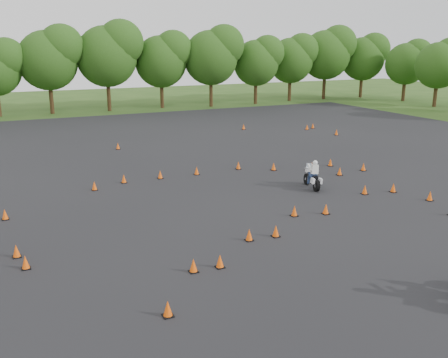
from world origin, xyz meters
TOP-DOWN VIEW (x-y plane):
  - ground at (0.00, 0.00)m, footprint 140.00×140.00m
  - asphalt_pad at (0.00, 6.00)m, footprint 62.00×62.00m
  - treeline at (1.61, 34.87)m, footprint 86.87×32.54m
  - traffic_cones at (0.47, 4.64)m, footprint 33.20×33.19m
  - rider_white at (5.32, 4.41)m, footprint 1.05×2.06m

SIDE VIEW (x-z plane):
  - ground at x=0.00m, z-range 0.00..0.00m
  - asphalt_pad at x=0.00m, z-range 0.01..0.01m
  - traffic_cones at x=0.47m, z-range 0.01..0.46m
  - rider_white at x=5.32m, z-range 0.00..1.53m
  - treeline at x=1.61m, z-range -0.66..9.86m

